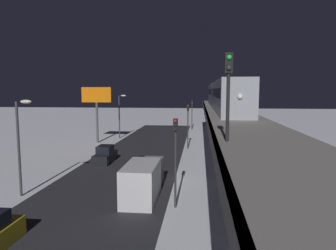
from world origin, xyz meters
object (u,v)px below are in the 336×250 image
object	(u,v)px
subway_train	(223,95)
traffic_light_far	(192,110)
rail_signal	(228,82)
traffic_light_mid	(188,120)
sedan_black	(105,156)
box_truck	(144,179)
commercial_billboard	(97,100)
traffic_light_near	(175,150)

from	to	relation	value
subway_train	traffic_light_far	bearing A→B (deg)	-78.16
rail_signal	traffic_light_far	size ratio (longest dim) A/B	0.62
subway_train	traffic_light_far	distance (m)	23.60
subway_train	rail_signal	size ratio (longest dim) A/B	9.22
subway_train	traffic_light_mid	xyz separation A→B (m)	(4.78, -0.58, -3.60)
sedan_black	traffic_light_far	size ratio (longest dim) A/B	0.68
box_truck	traffic_light_far	xyz separation A→B (m)	(-2.70, -42.26, 2.85)
box_truck	commercial_billboard	world-z (taller)	commercial_billboard
traffic_light_far	subway_train	bearing A→B (deg)	101.84
sedan_black	commercial_billboard	world-z (taller)	commercial_billboard
rail_signal	traffic_light_near	distance (m)	8.84
sedan_black	commercial_billboard	distance (m)	15.45
traffic_light_near	traffic_light_far	bearing A→B (deg)	-90.00
traffic_light_near	traffic_light_mid	bearing A→B (deg)	-90.00
traffic_light_near	commercial_billboard	xyz separation A→B (m)	(14.72, -26.21, 2.63)
sedan_black	commercial_billboard	bearing A→B (deg)	-67.58
rail_signal	sedan_black	xyz separation A→B (m)	(12.23, -20.06, -7.96)
rail_signal	box_truck	xyz separation A→B (m)	(5.63, -9.23, -7.39)
rail_signal	traffic_light_mid	size ratio (longest dim) A/B	0.62
box_truck	traffic_light_near	xyz separation A→B (m)	(-2.70, 2.24, 2.85)
subway_train	traffic_light_mid	world-z (taller)	subway_train
sedan_black	traffic_light_near	size ratio (longest dim) A/B	0.68
rail_signal	commercial_billboard	xyz separation A→B (m)	(17.66, -33.20, -1.91)
subway_train	commercial_billboard	world-z (taller)	subway_train
rail_signal	traffic_light_near	world-z (taller)	rail_signal
rail_signal	box_truck	size ratio (longest dim) A/B	0.54
traffic_light_mid	commercial_billboard	distance (m)	15.47
sedan_black	traffic_light_mid	bearing A→B (deg)	-135.38
commercial_billboard	sedan_black	bearing A→B (deg)	112.42
sedan_black	box_truck	bearing A→B (deg)	121.34
commercial_billboard	subway_train	bearing A→B (deg)	166.89
traffic_light_mid	rail_signal	bearing A→B (deg)	95.73
box_truck	sedan_black	bearing A→B (deg)	-58.66
traffic_light_near	subway_train	bearing A→B (deg)	-102.45
rail_signal	traffic_light_mid	bearing A→B (deg)	-84.27
rail_signal	commercial_billboard	bearing A→B (deg)	-62.00
sedan_black	traffic_light_mid	distance (m)	13.50
traffic_light_mid	subway_train	bearing A→B (deg)	173.10
rail_signal	commercial_billboard	size ratio (longest dim) A/B	0.45
subway_train	traffic_light_far	size ratio (longest dim) A/B	5.76
box_truck	traffic_light_mid	bearing A→B (deg)	-97.68
rail_signal	box_truck	world-z (taller)	rail_signal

